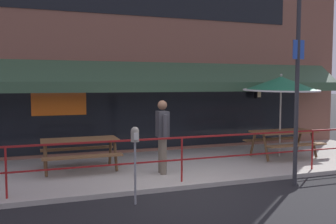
% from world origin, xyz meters
% --- Properties ---
extents(ground_plane, '(120.00, 120.00, 0.00)m').
position_xyz_m(ground_plane, '(0.00, 0.00, 0.00)').
color(ground_plane, black).
extents(patio_deck, '(15.00, 4.00, 0.10)m').
position_xyz_m(patio_deck, '(0.00, 2.00, 0.05)').
color(patio_deck, '#ADA89E').
rests_on(patio_deck, ground).
extents(restaurant_building, '(15.00, 1.60, 7.04)m').
position_xyz_m(restaurant_building, '(0.00, 4.22, 3.50)').
color(restaurant_building, brown).
rests_on(restaurant_building, ground).
extents(patio_railing, '(13.84, 0.04, 0.97)m').
position_xyz_m(patio_railing, '(0.00, 0.30, 0.80)').
color(patio_railing, maroon).
rests_on(patio_railing, patio_deck).
extents(picnic_table_left, '(1.80, 1.42, 0.76)m').
position_xyz_m(picnic_table_left, '(-1.91, 2.11, 0.71)').
color(picnic_table_left, brown).
rests_on(picnic_table_left, patio_deck).
extents(picnic_table_centre, '(1.80, 1.42, 0.76)m').
position_xyz_m(picnic_table_centre, '(3.72, 1.78, 0.71)').
color(picnic_table_centre, brown).
rests_on(picnic_table_centre, patio_deck).
extents(patio_umbrella_centre, '(2.14, 2.14, 2.38)m').
position_xyz_m(patio_umbrella_centre, '(3.72, 1.95, 2.18)').
color(patio_umbrella_centre, '#B7B2A8').
rests_on(patio_umbrella_centre, patio_deck).
extents(pedestrian_walking, '(0.27, 0.62, 1.71)m').
position_xyz_m(pedestrian_walking, '(-0.15, 1.14, 1.06)').
color(pedestrian_walking, '#665B4C').
rests_on(pedestrian_walking, patio_deck).
extents(parking_meter_near, '(0.15, 0.16, 1.42)m').
position_xyz_m(parking_meter_near, '(-1.25, -0.53, 1.15)').
color(parking_meter_near, gray).
rests_on(parking_meter_near, ground).
extents(street_sign_pole, '(0.28, 0.09, 4.04)m').
position_xyz_m(street_sign_pole, '(2.34, -0.45, 2.08)').
color(street_sign_pole, '#2D2D33').
rests_on(street_sign_pole, ground).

